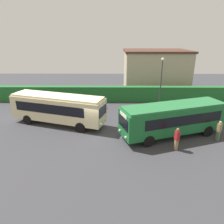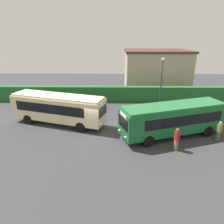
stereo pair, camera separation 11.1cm
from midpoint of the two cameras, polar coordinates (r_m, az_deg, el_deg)
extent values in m
plane|color=#38383D|center=(19.34, -4.77, -5.68)|extent=(64.00, 64.00, 0.00)
cube|color=beige|center=(21.14, -15.17, 1.01)|extent=(9.92, 5.13, 2.32)
cube|color=#F8E8B2|center=(20.76, -15.49, 4.30)|extent=(9.59, 4.87, 0.20)
cube|color=black|center=(22.14, -14.27, 2.75)|extent=(7.20, 2.32, 0.93)
cube|color=black|center=(20.31, -17.72, 0.78)|extent=(7.20, 2.32, 0.93)
cube|color=black|center=(18.91, -2.79, 0.32)|extent=(0.61, 1.83, 0.98)
cube|color=silver|center=(18.68, -2.83, 2.34)|extent=(0.42, 1.23, 0.28)
cylinder|color=black|center=(21.04, -6.42, -2.00)|extent=(1.04, 0.57, 1.00)
cylinder|color=black|center=(19.30, -9.00, -4.29)|extent=(1.04, 0.57, 1.00)
cylinder|color=black|center=(24.03, -19.58, -0.19)|extent=(1.04, 0.57, 1.00)
cylinder|color=black|center=(22.52, -22.77, -2.00)|extent=(1.04, 0.57, 1.00)
sphere|color=silver|center=(19.86, -2.04, -2.03)|extent=(0.22, 0.22, 0.22)
sphere|color=silver|center=(18.76, -3.38, -3.46)|extent=(0.22, 0.22, 0.22)
cube|color=#19602D|center=(18.82, 16.74, -1.77)|extent=(9.87, 5.45, 2.22)
cube|color=#27723C|center=(18.41, 17.13, 1.71)|extent=(9.54, 5.17, 0.20)
cube|color=black|center=(17.96, 19.87, -2.30)|extent=(7.09, 2.44, 0.89)
cube|color=black|center=(19.85, 15.51, 0.36)|extent=(7.09, 2.44, 0.89)
cube|color=black|center=(16.56, 2.97, -2.97)|extent=(0.70, 1.96, 0.93)
cube|color=silver|center=(16.30, 3.01, -0.84)|extent=(0.48, 1.32, 0.28)
cylinder|color=black|center=(16.95, 10.15, -8.05)|extent=(1.04, 0.59, 1.00)
cylinder|color=black|center=(18.78, 6.87, -4.90)|extent=(1.04, 0.59, 1.00)
cylinder|color=black|center=(20.26, 25.22, -4.88)|extent=(1.04, 0.59, 1.00)
cylinder|color=black|center=(21.81, 21.20, -2.50)|extent=(1.04, 0.59, 1.00)
sphere|color=silver|center=(16.42, 3.72, -7.17)|extent=(0.22, 0.22, 0.22)
sphere|color=silver|center=(17.56, 2.05, -5.19)|extent=(0.22, 0.22, 0.22)
cube|color=#334C8C|center=(19.74, 6.41, -3.86)|extent=(0.34, 0.35, 0.81)
cube|color=#4C6B47|center=(19.44, 6.50, -1.82)|extent=(0.44, 0.49, 0.71)
sphere|color=brown|center=(19.26, 6.56, -0.53)|extent=(0.22, 0.22, 0.22)
cube|color=olive|center=(17.03, 17.44, -8.83)|extent=(0.30, 0.30, 0.88)
cube|color=maroon|center=(16.65, 17.74, -6.35)|extent=(0.36, 0.44, 0.77)
sphere|color=#8C6647|center=(16.44, 17.93, -4.77)|extent=(0.24, 0.24, 0.24)
cube|color=#4C6B47|center=(19.95, 27.58, -5.94)|extent=(0.36, 0.35, 0.83)
cube|color=olive|center=(19.65, 27.95, -3.89)|extent=(0.50, 0.45, 0.73)
sphere|color=tan|center=(19.47, 28.19, -2.61)|extent=(0.23, 0.23, 0.23)
cube|color=#21632B|center=(28.13, -3.08, 5.13)|extent=(44.00, 1.06, 2.10)
cube|color=tan|center=(34.45, 11.87, 11.11)|extent=(9.72, 8.00, 6.23)
cube|color=#4C2D23|center=(34.09, 12.29, 16.52)|extent=(10.11, 8.32, 0.30)
cone|color=orange|center=(25.26, -1.79, 1.56)|extent=(0.36, 0.36, 0.60)
cylinder|color=#38383D|center=(25.02, 13.41, 7.13)|extent=(0.14, 0.14, 5.89)
sphere|color=beige|center=(24.51, 14.02, 14.24)|extent=(0.36, 0.36, 0.36)
camera|label=1|loc=(0.06, -90.17, -0.06)|focal=32.38mm
camera|label=2|loc=(0.06, 89.83, 0.06)|focal=32.38mm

